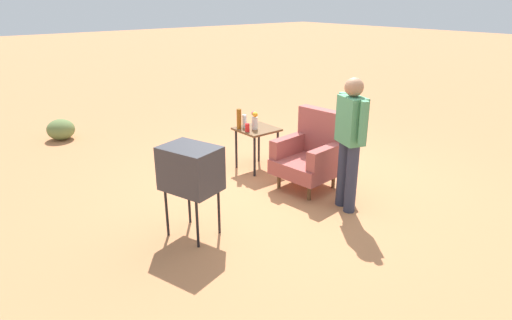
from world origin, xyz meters
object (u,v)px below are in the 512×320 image
at_px(person_standing, 350,137).
at_px(bottle_tall_amber, 239,119).
at_px(flower_vase, 255,119).
at_px(soda_can_red, 247,128).
at_px(armchair, 312,152).
at_px(tv_on_stand, 191,169).
at_px(bottle_short_clear, 244,121).
at_px(side_table, 257,134).

xyz_separation_m(person_standing, bottle_tall_amber, (-1.89, -0.23, -0.15)).
bearing_deg(flower_vase, soda_can_red, -77.10).
xyz_separation_m(armchair, person_standing, (0.75, -0.15, 0.44)).
relative_size(person_standing, flower_vase, 6.19).
relative_size(bottle_tall_amber, soda_can_red, 2.46).
distance_m(tv_on_stand, person_standing, 1.93).
xyz_separation_m(armchair, soda_can_red, (-0.95, -0.38, 0.21)).
xyz_separation_m(bottle_short_clear, flower_vase, (0.15, 0.08, 0.05)).
bearing_deg(side_table, tv_on_stand, -58.47).
xyz_separation_m(bottle_tall_amber, soda_can_red, (0.20, 0.00, -0.09)).
bearing_deg(bottle_short_clear, soda_can_red, -26.54).
bearing_deg(bottle_short_clear, flower_vase, 26.95).
bearing_deg(tv_on_stand, person_standing, 70.62).
bearing_deg(person_standing, tv_on_stand, -109.38).
height_order(soda_can_red, flower_vase, flower_vase).
relative_size(side_table, soda_can_red, 5.27).
relative_size(armchair, tv_on_stand, 1.03).
bearing_deg(tv_on_stand, bottle_short_clear, 126.59).
bearing_deg(flower_vase, bottle_tall_amber, -132.67).
height_order(tv_on_stand, person_standing, person_standing).
relative_size(tv_on_stand, flower_vase, 3.89).
bearing_deg(soda_can_red, armchair, 21.83).
bearing_deg(armchair, tv_on_stand, -86.82).
height_order(person_standing, flower_vase, person_standing).
distance_m(bottle_tall_amber, flower_vase, 0.23).
relative_size(tv_on_stand, person_standing, 0.63).
bearing_deg(tv_on_stand, armchair, 93.18).
bearing_deg(soda_can_red, person_standing, 7.66).
bearing_deg(armchair, flower_vase, -167.98).
height_order(side_table, bottle_short_clear, bottle_short_clear).
distance_m(armchair, tv_on_stand, 1.99).
distance_m(soda_can_red, flower_vase, 0.19).
height_order(bottle_tall_amber, bottle_short_clear, bottle_tall_amber).
distance_m(tv_on_stand, flower_vase, 2.07).
bearing_deg(bottle_tall_amber, person_standing, 6.92).
distance_m(tv_on_stand, soda_can_red, 1.91).
height_order(bottle_tall_amber, flower_vase, bottle_tall_amber).
distance_m(side_table, tv_on_stand, 2.13).
bearing_deg(bottle_tall_amber, armchair, 18.42).
xyz_separation_m(bottle_tall_amber, flower_vase, (0.16, 0.17, -0.00)).
relative_size(armchair, person_standing, 0.65).
relative_size(person_standing, soda_can_red, 13.44).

